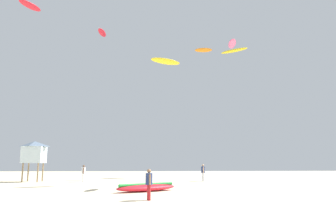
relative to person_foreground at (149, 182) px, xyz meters
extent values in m
plane|color=beige|center=(1.59, -5.31, -0.95)|extent=(120.00, 120.00, 0.00)
cylinder|color=#B21E23|center=(0.02, -0.09, -0.55)|extent=(0.15, 0.15, 0.80)
cylinder|color=#B21E23|center=(-0.02, 0.09, -0.55)|extent=(0.15, 0.15, 0.80)
cylinder|color=navy|center=(0.00, 0.00, 0.15)|extent=(0.37, 0.37, 0.60)
cylinder|color=#936B4C|center=(0.05, -0.21, 0.13)|extent=(0.11, 0.11, 0.55)
cylinder|color=#936B4C|center=(-0.05, 0.21, 0.13)|extent=(0.11, 0.11, 0.55)
sphere|color=#936B4C|center=(0.00, 0.00, 0.57)|extent=(0.22, 0.22, 0.22)
cylinder|color=silver|center=(-6.64, 15.83, -0.52)|extent=(0.16, 0.16, 0.84)
cylinder|color=silver|center=(-6.66, 16.02, -0.52)|extent=(0.16, 0.16, 0.84)
cylinder|color=silver|center=(-6.65, 15.92, 0.21)|extent=(0.39, 0.39, 0.63)
cylinder|color=brown|center=(-6.63, 15.70, 0.19)|extent=(0.11, 0.11, 0.58)
cylinder|color=brown|center=(-6.68, 16.15, 0.19)|extent=(0.11, 0.11, 0.58)
sphere|color=brown|center=(-6.65, 15.92, 0.65)|extent=(0.23, 0.23, 0.23)
cylinder|color=silver|center=(5.74, 16.25, -0.51)|extent=(0.16, 0.16, 0.87)
cylinder|color=silver|center=(5.74, 16.05, -0.51)|extent=(0.16, 0.16, 0.87)
cylinder|color=navy|center=(5.74, 16.15, 0.25)|extent=(0.40, 0.40, 0.65)
cylinder|color=tan|center=(5.74, 16.38, 0.23)|extent=(0.12, 0.12, 0.60)
cylinder|color=tan|center=(5.74, 15.91, 0.23)|extent=(0.12, 0.12, 0.60)
sphere|color=tan|center=(5.74, 16.15, 0.71)|extent=(0.24, 0.24, 0.24)
ellipsoid|color=red|center=(-0.14, 5.03, -0.69)|extent=(4.58, 3.55, 0.50)
cylinder|color=green|center=(-0.14, 5.03, -0.49)|extent=(3.69, 2.42, 0.20)
cylinder|color=#8C704C|center=(-11.16, 17.22, 0.00)|extent=(0.14, 0.14, 1.90)
cylinder|color=#8C704C|center=(-11.16, 15.72, 0.00)|extent=(0.14, 0.14, 1.90)
cylinder|color=#8C704C|center=(-12.66, 17.22, 0.00)|extent=(0.14, 0.14, 1.90)
cylinder|color=#8C704C|center=(-12.66, 15.72, 0.00)|extent=(0.14, 0.14, 1.90)
cube|color=silver|center=(-11.91, 16.47, 1.80)|extent=(2.00, 2.00, 1.70)
pyramid|color=slate|center=(-11.91, 16.47, 2.93)|extent=(2.30, 2.30, 0.55)
ellipsoid|color=#E5598C|center=(7.33, 9.09, 11.48)|extent=(1.00, 2.35, 0.30)
ellipsoid|color=red|center=(-14.20, 18.26, 19.35)|extent=(2.30, 3.02, 0.66)
ellipsoid|color=yellow|center=(1.54, 12.13, 10.75)|extent=(3.24, 2.18, 0.55)
ellipsoid|color=red|center=(-8.18, 34.04, 23.02)|extent=(1.54, 3.49, 0.78)
cylinder|color=white|center=(-8.18, 34.04, 23.17)|extent=(0.68, 3.08, 0.15)
ellipsoid|color=orange|center=(7.09, 21.89, 15.70)|extent=(2.32, 0.91, 0.57)
ellipsoid|color=yellow|center=(12.56, 26.53, 17.47)|extent=(4.04, 3.45, 0.55)
camera|label=1|loc=(-0.05, -16.74, 1.01)|focal=33.08mm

